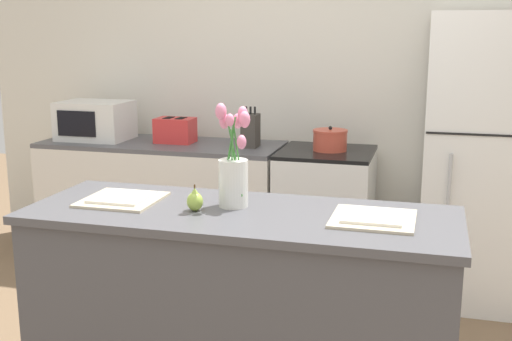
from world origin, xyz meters
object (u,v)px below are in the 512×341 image
object	(u,v)px
pear_figurine	(195,200)
knife_block	(251,130)
refrigerator	(481,162)
flower_vase	(233,170)
toaster	(175,130)
microwave	(95,120)
stove_range	(325,218)
cooking_pot	(330,140)
plate_setting_right	(373,218)
plate_setting_left	(122,199)

from	to	relation	value
pear_figurine	knife_block	world-z (taller)	knife_block
refrigerator	pear_figurine	distance (m)	2.05
flower_vase	knife_block	size ratio (longest dim) A/B	1.64
toaster	microwave	world-z (taller)	microwave
flower_vase	stove_range	bearing A→B (deg)	84.46
flower_vase	microwave	size ratio (longest dim) A/B	0.92
flower_vase	cooking_pot	size ratio (longest dim) A/B	1.97
stove_range	plate_setting_right	world-z (taller)	plate_setting_right
toaster	cooking_pot	size ratio (longest dim) A/B	1.25
plate_setting_left	plate_setting_right	bearing A→B (deg)	0.00
flower_vase	pear_figurine	xyz separation A→B (m)	(-0.13, -0.11, -0.11)
cooking_pot	plate_setting_right	bearing A→B (deg)	-75.00
pear_figurine	plate_setting_right	distance (m)	0.73
plate_setting_right	microwave	world-z (taller)	microwave
refrigerator	plate_setting_left	bearing A→B (deg)	-135.21
flower_vase	plate_setting_right	bearing A→B (deg)	-5.12
plate_setting_left	microwave	world-z (taller)	microwave
plate_setting_right	knife_block	world-z (taller)	knife_block
refrigerator	pear_figurine	xyz separation A→B (m)	(-1.23, -1.64, 0.09)
stove_range	plate_setting_left	distance (m)	1.78
toaster	plate_setting_right	bearing A→B (deg)	-46.84
plate_setting_right	knife_block	xyz separation A→B (m)	(-0.96, 1.58, 0.07)
plate_setting_left	microwave	xyz separation A→B (m)	(-1.01, 1.58, 0.10)
flower_vase	refrigerator	bearing A→B (deg)	54.34
refrigerator	flower_vase	size ratio (longest dim) A/B	4.02
refrigerator	cooking_pot	world-z (taller)	refrigerator
refrigerator	plate_setting_right	size ratio (longest dim) A/B	5.43
flower_vase	plate_setting_left	xyz separation A→B (m)	(-0.50, -0.05, -0.15)
microwave	knife_block	bearing A→B (deg)	-0.34
refrigerator	toaster	distance (m)	2.01
cooking_pot	refrigerator	bearing A→B (deg)	-0.59
toaster	knife_block	world-z (taller)	knife_block
flower_vase	toaster	distance (m)	1.80
plate_setting_right	microwave	xyz separation A→B (m)	(-2.11, 1.58, 0.10)
plate_setting_right	cooking_pot	world-z (taller)	cooking_pot
refrigerator	plate_setting_left	size ratio (longest dim) A/B	5.43
pear_figurine	cooking_pot	xyz separation A→B (m)	(0.30, 1.65, -0.00)
stove_range	pear_figurine	distance (m)	1.75
plate_setting_right	cooking_pot	xyz separation A→B (m)	(-0.43, 1.59, 0.03)
pear_figurine	knife_block	xyz separation A→B (m)	(-0.23, 1.63, 0.04)
cooking_pot	microwave	world-z (taller)	microwave
stove_range	toaster	world-z (taller)	toaster
flower_vase	knife_block	bearing A→B (deg)	103.36
toaster	cooking_pot	xyz separation A→B (m)	(1.08, -0.01, -0.02)
refrigerator	knife_block	size ratio (longest dim) A/B	6.57
stove_range	flower_vase	size ratio (longest dim) A/B	2.05
stove_range	knife_block	size ratio (longest dim) A/B	3.36
refrigerator	plate_setting_right	bearing A→B (deg)	-107.65
flower_vase	cooking_pot	world-z (taller)	flower_vase
plate_setting_left	microwave	bearing A→B (deg)	122.63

